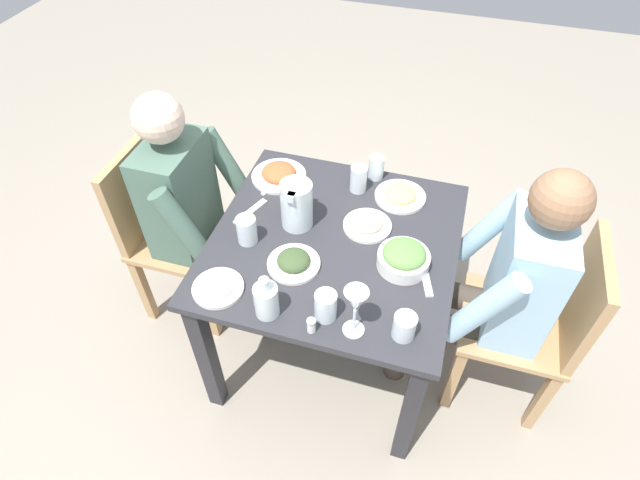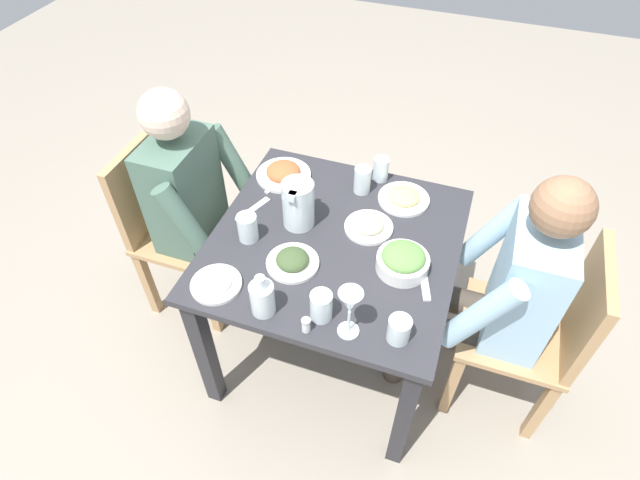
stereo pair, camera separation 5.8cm
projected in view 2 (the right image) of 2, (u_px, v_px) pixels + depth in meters
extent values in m
plane|color=gray|center=(332.00, 346.00, 2.40)|extent=(8.00, 8.00, 0.00)
cube|color=#2D2D33|center=(335.00, 243.00, 1.89)|extent=(0.90, 0.90, 0.03)
cube|color=#232328|center=(404.00, 416.00, 1.80)|extent=(0.06, 0.06, 0.69)
cube|color=#232328|center=(443.00, 259.00, 2.32)|extent=(0.06, 0.06, 0.69)
cube|color=#232328|center=(205.00, 352.00, 1.98)|extent=(0.06, 0.06, 0.69)
cube|color=#232328|center=(282.00, 219.00, 2.50)|extent=(0.06, 0.06, 0.69)
cube|color=tan|center=(540.00, 410.00, 1.96)|extent=(0.04, 0.04, 0.42)
cube|color=tan|center=(544.00, 339.00, 2.18)|extent=(0.04, 0.04, 0.42)
cube|color=tan|center=(452.00, 384.00, 2.04)|extent=(0.04, 0.04, 0.42)
cube|color=tan|center=(464.00, 317.00, 2.26)|extent=(0.04, 0.04, 0.42)
cube|color=tan|center=(514.00, 331.00, 1.95)|extent=(0.40, 0.40, 0.03)
cube|color=tan|center=(586.00, 309.00, 1.75)|extent=(0.38, 0.04, 0.42)
cube|color=tan|center=(184.00, 234.00, 2.62)|extent=(0.04, 0.04, 0.42)
cube|color=tan|center=(148.00, 283.00, 2.40)|extent=(0.04, 0.04, 0.42)
cube|color=tan|center=(244.00, 250.00, 2.54)|extent=(0.04, 0.04, 0.42)
cube|color=tan|center=(212.00, 302.00, 2.32)|extent=(0.04, 0.04, 0.42)
cube|color=tan|center=(189.00, 234.00, 2.31)|extent=(0.40, 0.40, 0.03)
cube|color=tan|center=(142.00, 188.00, 2.19)|extent=(0.38, 0.04, 0.42)
cube|color=#9EC6E0|center=(526.00, 286.00, 1.77)|extent=(0.32, 0.20, 0.50)
sphere|color=#936B4C|center=(563.00, 207.00, 1.50)|extent=(0.19, 0.19, 0.19)
cylinder|color=#473D33|center=(452.00, 335.00, 1.96)|extent=(0.11, 0.38, 0.11)
cylinder|color=#473D33|center=(399.00, 347.00, 2.14)|extent=(0.10, 0.10, 0.44)
cylinder|color=#9EC6E0|center=(480.00, 315.00, 1.65)|extent=(0.08, 0.23, 0.37)
cylinder|color=#473D33|center=(459.00, 301.00, 2.07)|extent=(0.11, 0.38, 0.11)
cylinder|color=#473D33|center=(407.00, 316.00, 2.25)|extent=(0.10, 0.10, 0.44)
cylinder|color=#9EC6E0|center=(493.00, 233.00, 1.91)|extent=(0.08, 0.23, 0.37)
cube|color=#4C6B5B|center=(184.00, 191.00, 2.11)|extent=(0.32, 0.20, 0.50)
sphere|color=beige|center=(164.00, 114.00, 1.85)|extent=(0.19, 0.19, 0.19)
cylinder|color=#473D33|center=(241.00, 235.00, 2.33)|extent=(0.11, 0.38, 0.11)
cylinder|color=#473D33|center=(282.00, 273.00, 2.42)|extent=(0.10, 0.10, 0.44)
cylinder|color=#4C6B5B|center=(235.00, 165.00, 2.19)|extent=(0.08, 0.23, 0.37)
cylinder|color=#473D33|center=(225.00, 262.00, 2.22)|extent=(0.11, 0.38, 0.11)
cylinder|color=#473D33|center=(268.00, 300.00, 2.31)|extent=(0.10, 0.10, 0.44)
cylinder|color=#4C6B5B|center=(188.00, 227.00, 1.93)|extent=(0.08, 0.23, 0.37)
cylinder|color=silver|center=(298.00, 204.00, 1.88)|extent=(0.12, 0.12, 0.19)
cube|color=silver|center=(305.00, 190.00, 1.92)|extent=(0.02, 0.02, 0.11)
cube|color=silver|center=(292.00, 196.00, 1.78)|extent=(0.04, 0.03, 0.02)
cylinder|color=white|center=(402.00, 263.00, 1.77)|extent=(0.18, 0.18, 0.05)
ellipsoid|color=#608E47|center=(404.00, 256.00, 1.74)|extent=(0.15, 0.15, 0.06)
cylinder|color=white|center=(293.00, 263.00, 1.79)|extent=(0.19, 0.19, 0.01)
ellipsoid|color=#3D512D|center=(292.00, 259.00, 1.78)|extent=(0.12, 0.12, 0.05)
cylinder|color=white|center=(216.00, 284.00, 1.73)|extent=(0.18, 0.18, 0.01)
ellipsoid|color=white|center=(216.00, 282.00, 1.72)|extent=(0.11, 0.11, 0.03)
cylinder|color=white|center=(369.00, 227.00, 1.92)|extent=(0.18, 0.18, 0.01)
ellipsoid|color=#B7AD89|center=(369.00, 224.00, 1.91)|extent=(0.11, 0.11, 0.04)
cylinder|color=white|center=(404.00, 199.00, 2.03)|extent=(0.20, 0.20, 0.01)
ellipsoid|color=#E0C670|center=(404.00, 196.00, 2.02)|extent=(0.13, 0.13, 0.04)
cylinder|color=white|center=(284.00, 175.00, 2.13)|extent=(0.23, 0.23, 0.01)
ellipsoid|color=#CC5B33|center=(283.00, 171.00, 2.12)|extent=(0.14, 0.14, 0.06)
cylinder|color=silver|center=(362.00, 180.00, 2.03)|extent=(0.07, 0.07, 0.11)
cylinder|color=silver|center=(399.00, 330.00, 1.56)|extent=(0.07, 0.07, 0.09)
cylinder|color=silver|center=(248.00, 228.00, 1.85)|extent=(0.07, 0.07, 0.11)
cylinder|color=silver|center=(381.00, 169.00, 2.09)|extent=(0.06, 0.06, 0.10)
cylinder|color=silver|center=(321.00, 306.00, 1.61)|extent=(0.07, 0.07, 0.11)
cylinder|color=silver|center=(348.00, 331.00, 1.60)|extent=(0.07, 0.07, 0.01)
cylinder|color=silver|center=(349.00, 321.00, 1.56)|extent=(0.01, 0.01, 0.10)
cone|color=silver|center=(350.00, 302.00, 1.50)|extent=(0.08, 0.08, 0.09)
cylinder|color=silver|center=(262.00, 299.00, 1.62)|extent=(0.08, 0.08, 0.12)
cylinder|color=#993333|center=(263.00, 303.00, 1.64)|extent=(0.07, 0.07, 0.07)
cylinder|color=silver|center=(260.00, 282.00, 1.56)|extent=(0.03, 0.03, 0.04)
cylinder|color=white|center=(306.00, 326.00, 1.59)|extent=(0.03, 0.03, 0.04)
cylinder|color=#B2B2B7|center=(306.00, 321.00, 1.57)|extent=(0.03, 0.03, 0.01)
cube|color=silver|center=(424.00, 281.00, 1.74)|extent=(0.17, 0.08, 0.01)
cube|color=silver|center=(281.00, 182.00, 2.11)|extent=(0.18, 0.08, 0.01)
cube|color=silver|center=(253.00, 210.00, 1.99)|extent=(0.17, 0.09, 0.01)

